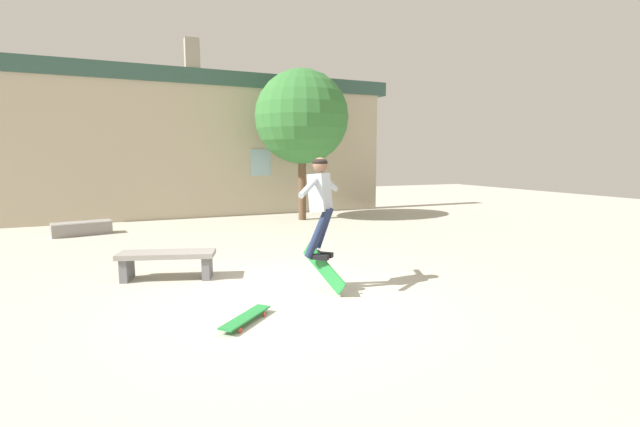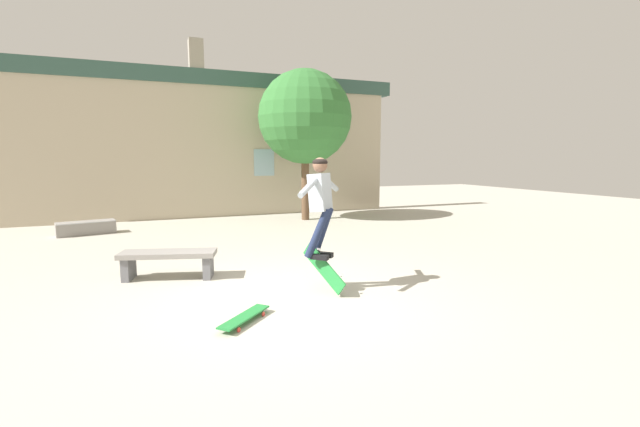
{
  "view_description": "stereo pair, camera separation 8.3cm",
  "coord_description": "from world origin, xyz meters",
  "views": [
    {
      "loc": [
        -1.84,
        -5.42,
        1.95
      ],
      "look_at": [
        0.53,
        0.18,
        1.15
      ],
      "focal_mm": 24.0,
      "sensor_mm": 36.0,
      "label": 1
    },
    {
      "loc": [
        -1.76,
        -5.46,
        1.95
      ],
      "look_at": [
        0.53,
        0.18,
        1.15
      ],
      "focal_mm": 24.0,
      "sensor_mm": 36.0,
      "label": 2
    }
  ],
  "objects": [
    {
      "name": "building_backdrop",
      "position": [
        0.0,
        9.01,
        2.46
      ],
      "size": [
        13.69,
        0.52,
        5.65
      ],
      "color": "#B7A88E",
      "rests_on": "ground_plane"
    },
    {
      "name": "skateboard_flipping",
      "position": [
        0.56,
        0.1,
        0.37
      ],
      "size": [
        0.37,
        0.78,
        0.67
      ],
      "rotation": [
        0.0,
        0.0,
        -1.18
      ],
      "color": "#237F38"
    },
    {
      "name": "skateboard_resting",
      "position": [
        -0.75,
        -0.59,
        0.07
      ],
      "size": [
        0.74,
        0.73,
        0.08
      ],
      "rotation": [
        0.0,
        0.0,
        0.77
      ],
      "color": "#237F38",
      "rests_on": "ground_plane"
    },
    {
      "name": "skater",
      "position": [
        0.53,
        0.18,
        1.37
      ],
      "size": [
        0.99,
        0.97,
        1.45
      ],
      "rotation": [
        0.0,
        0.0,
        -0.8
      ],
      "color": "#9EA8B2"
    },
    {
      "name": "ground_plane",
      "position": [
        0.0,
        0.0,
        0.0
      ],
      "size": [
        40.0,
        40.0,
        0.0
      ],
      "primitive_type": "plane",
      "color": "#B2AD9E"
    },
    {
      "name": "skate_ledge",
      "position": [
        -3.23,
        6.78,
        0.17
      ],
      "size": [
        1.41,
        0.73,
        0.34
      ],
      "rotation": [
        0.0,
        0.0,
        0.22
      ],
      "color": "gray",
      "rests_on": "ground_plane"
    },
    {
      "name": "tree_right",
      "position": [
        2.88,
        7.15,
        3.18
      ],
      "size": [
        2.88,
        2.88,
        4.63
      ],
      "color": "brown",
      "rests_on": "ground_plane"
    },
    {
      "name": "park_bench",
      "position": [
        -1.49,
        1.73,
        0.32
      ],
      "size": [
        1.57,
        0.88,
        0.45
      ],
      "rotation": [
        0.0,
        0.0,
        -0.29
      ],
      "color": "gray",
      "rests_on": "ground_plane"
    }
  ]
}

